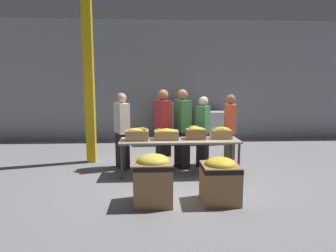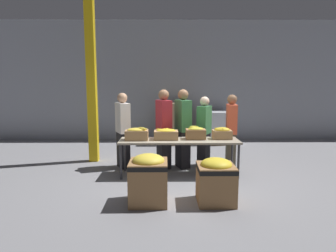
{
  "view_description": "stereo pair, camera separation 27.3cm",
  "coord_description": "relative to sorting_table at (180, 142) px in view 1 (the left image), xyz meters",
  "views": [
    {
      "loc": [
        -0.57,
        -6.13,
        1.92
      ],
      "look_at": [
        -0.23,
        0.23,
        1.01
      ],
      "focal_mm": 32.0,
      "sensor_mm": 36.0,
      "label": 1
    },
    {
      "loc": [
        -0.3,
        -6.14,
        1.92
      ],
      "look_at": [
        -0.23,
        0.23,
        1.01
      ],
      "focal_mm": 32.0,
      "sensor_mm": 36.0,
      "label": 2
    }
  ],
  "objects": [
    {
      "name": "volunteer_2",
      "position": [
        -0.32,
        0.56,
        0.19
      ],
      "size": [
        0.38,
        0.53,
        1.79
      ],
      "rotation": [
        0.0,
        0.0,
        -1.23
      ],
      "color": "black",
      "rests_on": "ground_plane"
    },
    {
      "name": "pallet_stack_0",
      "position": [
        0.02,
        3.5,
        -0.06
      ],
      "size": [
        1.03,
        1.03,
        1.29
      ],
      "color": "olive",
      "rests_on": "ground_plane"
    },
    {
      "name": "volunteer_3",
      "position": [
        -1.25,
        0.59,
        0.15
      ],
      "size": [
        0.4,
        0.51,
        1.71
      ],
      "rotation": [
        0.0,
        0.0,
        -1.15
      ],
      "color": "black",
      "rests_on": "ground_plane"
    },
    {
      "name": "banana_box_2",
      "position": [
        0.35,
        0.08,
        0.19
      ],
      "size": [
        0.41,
        0.3,
        0.28
      ],
      "color": "olive",
      "rests_on": "sorting_table"
    },
    {
      "name": "donation_bin_1",
      "position": [
        0.52,
        -1.5,
        -0.31
      ],
      "size": [
        0.59,
        0.59,
        0.74
      ],
      "color": "olive",
      "rests_on": "ground_plane"
    },
    {
      "name": "banana_box_0",
      "position": [
        -0.88,
        -0.02,
        0.18
      ],
      "size": [
        0.47,
        0.29,
        0.28
      ],
      "color": "tan",
      "rests_on": "sorting_table"
    },
    {
      "name": "volunteer_4",
      "position": [
        0.61,
        0.66,
        0.11
      ],
      "size": [
        0.39,
        0.49,
        1.62
      ],
      "rotation": [
        0.0,
        0.0,
        -2.04
      ],
      "color": "black",
      "rests_on": "ground_plane"
    },
    {
      "name": "ground_plane",
      "position": [
        0.0,
        0.0,
        -0.7
      ],
      "size": [
        30.0,
        30.0,
        0.0
      ],
      "primitive_type": "plane",
      "color": "gray"
    },
    {
      "name": "banana_box_1",
      "position": [
        -0.28,
        0.04,
        0.17
      ],
      "size": [
        0.5,
        0.33,
        0.23
      ],
      "color": "tan",
      "rests_on": "sorting_table"
    },
    {
      "name": "banana_box_3",
      "position": [
        0.91,
        0.09,
        0.18
      ],
      "size": [
        0.4,
        0.28,
        0.25
      ],
      "color": "tan",
      "rests_on": "sorting_table"
    },
    {
      "name": "support_pillar",
      "position": [
        -2.07,
        1.17,
        1.3
      ],
      "size": [
        0.21,
        0.21,
        4.0
      ],
      "color": "yellow",
      "rests_on": "ground_plane"
    },
    {
      "name": "volunteer_0",
      "position": [
        0.11,
        0.58,
        0.19
      ],
      "size": [
        0.38,
        0.53,
        1.79
      ],
      "rotation": [
        0.0,
        0.0,
        -1.25
      ],
      "color": "black",
      "rests_on": "ground_plane"
    },
    {
      "name": "donation_bin_0",
      "position": [
        -0.56,
        -1.5,
        -0.27
      ],
      "size": [
        0.61,
        0.61,
        0.81
      ],
      "color": "olive",
      "rests_on": "ground_plane"
    },
    {
      "name": "wall_back",
      "position": [
        0.0,
        4.13,
        1.3
      ],
      "size": [
        16.0,
        0.08,
        4.0
      ],
      "color": "#9399A3",
      "rests_on": "ground_plane"
    },
    {
      "name": "volunteer_1",
      "position": [
        1.22,
        0.6,
        0.13
      ],
      "size": [
        0.28,
        0.47,
        1.67
      ],
      "rotation": [
        0.0,
        0.0,
        -1.7
      ],
      "color": "#6B604C",
      "rests_on": "ground_plane"
    },
    {
      "name": "pallet_stack_1",
      "position": [
        1.33,
        3.47,
        -0.2
      ],
      "size": [
        1.0,
        1.0,
        1.02
      ],
      "color": "olive",
      "rests_on": "ground_plane"
    },
    {
      "name": "sorting_table",
      "position": [
        0.0,
        0.0,
        0.0
      ],
      "size": [
        2.49,
        0.71,
        0.75
      ],
      "color": "#9E937F",
      "rests_on": "ground_plane"
    }
  ]
}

